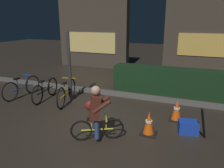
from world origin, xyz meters
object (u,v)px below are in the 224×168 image
object	(u,v)px
traffic_cone_far	(177,110)
cyclist	(96,113)
street_post	(69,67)
traffic_cone_near	(149,123)
parked_bike_center_left	(67,92)
closed_umbrella	(203,124)
parked_bike_left_mid	(45,90)
parked_bike_leftmost	(22,87)
blue_crate	(188,127)

from	to	relation	value
traffic_cone_far	cyclist	world-z (taller)	cyclist
street_post	traffic_cone_near	size ratio (longest dim) A/B	4.01
parked_bike_center_left	closed_umbrella	bearing A→B (deg)	-115.33
street_post	traffic_cone_far	size ratio (longest dim) A/B	3.87
street_post	parked_bike_left_mid	distance (m)	1.17
parked_bike_leftmost	traffic_cone_far	distance (m)	5.15
parked_bike_left_mid	traffic_cone_far	xyz separation A→B (m)	(4.23, -0.02, -0.05)
closed_umbrella	parked_bike_left_mid	bearing A→B (deg)	-76.10
blue_crate	closed_umbrella	xyz separation A→B (m)	(0.30, -0.25, 0.25)
blue_crate	closed_umbrella	bearing A→B (deg)	-39.55
traffic_cone_near	closed_umbrella	world-z (taller)	closed_umbrella
street_post	parked_bike_left_mid	world-z (taller)	street_post
parked_bike_leftmost	traffic_cone_near	distance (m)	4.73
parked_bike_center_left	traffic_cone_far	size ratio (longest dim) A/B	2.78
parked_bike_center_left	cyclist	distance (m)	2.52
parked_bike_leftmost	blue_crate	xyz separation A→B (m)	(5.48, -0.55, -0.19)
parked_bike_left_mid	parked_bike_center_left	distance (m)	0.83
cyclist	traffic_cone_near	bearing A→B (deg)	3.23
traffic_cone_near	blue_crate	world-z (taller)	traffic_cone_near
parked_bike_left_mid	parked_bike_center_left	bearing A→B (deg)	-96.48
street_post	blue_crate	world-z (taller)	street_post
traffic_cone_near	blue_crate	distance (m)	0.95
traffic_cone_far	closed_umbrella	distance (m)	1.08
blue_crate	closed_umbrella	size ratio (longest dim) A/B	0.52
street_post	cyclist	size ratio (longest dim) A/B	1.81
parked_bike_left_mid	closed_umbrella	distance (m)	4.94
street_post	parked_bike_left_mid	xyz separation A→B (m)	(-0.81, -0.27, -0.79)
parked_bike_center_left	traffic_cone_near	xyz separation A→B (m)	(2.88, -1.04, -0.08)
traffic_cone_far	closed_umbrella	size ratio (longest dim) A/B	0.68
parked_bike_center_left	blue_crate	size ratio (longest dim) A/B	3.67
traffic_cone_far	closed_umbrella	bearing A→B (deg)	-53.48
street_post	parked_bike_center_left	distance (m)	0.82
parked_bike_leftmost	traffic_cone_far	xyz separation A→B (m)	(5.15, 0.06, -0.06)
blue_crate	cyclist	distance (m)	2.21
street_post	parked_bike_center_left	bearing A→B (deg)	-86.72
parked_bike_left_mid	traffic_cone_far	bearing A→B (deg)	-97.45
cyclist	closed_umbrella	distance (m)	2.34
parked_bike_left_mid	closed_umbrella	world-z (taller)	closed_umbrella
street_post	parked_bike_center_left	xyz separation A→B (m)	(0.01, -0.26, -0.78)
street_post	traffic_cone_far	xyz separation A→B (m)	(3.42, -0.29, -0.84)
street_post	traffic_cone_near	bearing A→B (deg)	-24.15
parked_bike_center_left	street_post	bearing A→B (deg)	-9.65
street_post	blue_crate	distance (m)	3.98
traffic_cone_near	traffic_cone_far	bearing A→B (deg)	62.87
traffic_cone_near	cyclist	size ratio (longest dim) A/B	0.45
cyclist	traffic_cone_far	bearing A→B (deg)	18.04
closed_umbrella	traffic_cone_far	bearing A→B (deg)	-119.35
street_post	blue_crate	size ratio (longest dim) A/B	5.11
parked_bike_leftmost	parked_bike_center_left	world-z (taller)	parked_bike_center_left
street_post	closed_umbrella	bearing A→B (deg)	-15.84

